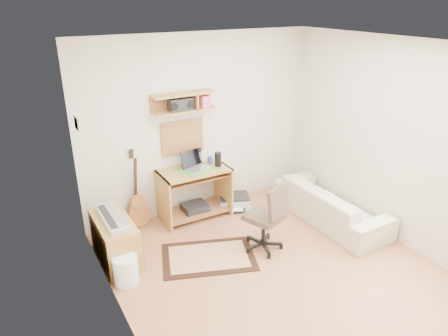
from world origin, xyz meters
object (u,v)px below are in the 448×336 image
task_chair (264,217)px  printer (234,201)px  desk (194,193)px  cabinet (115,240)px  sofa (331,198)px

task_chair → printer: size_ratio=2.00×
printer → desk: bearing=-159.1°
cabinet → printer: (1.98, 0.46, -0.19)m
task_chair → sofa: bearing=-14.7°
cabinet → sofa: sofa is taller
task_chair → cabinet: size_ratio=1.03×
desk → cabinet: desk is taller
task_chair → printer: (0.27, 1.17, -0.38)m
sofa → desk: bearing=56.7°
desk → printer: desk is taller
task_chair → cabinet: task_chair is taller
sofa → printer: bearing=42.8°
task_chair → cabinet: bearing=137.3°
sofa → task_chair: bearing=95.4°
cabinet → printer: size_ratio=1.94×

